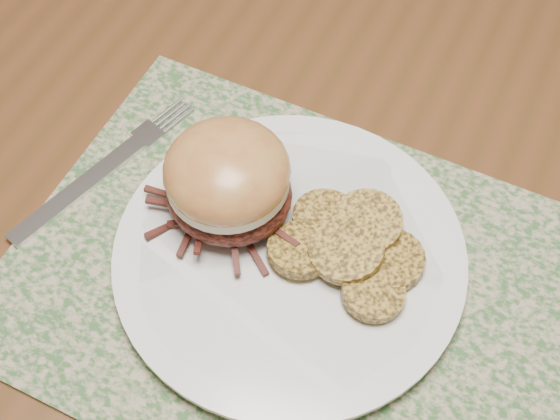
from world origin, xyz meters
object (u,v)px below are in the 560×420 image
Objects in this scene: dinner_plate at (290,257)px; dining_table at (550,402)px; pork_sandwich at (228,180)px; fork at (105,168)px.

dining_table is at bearing 4.16° from dinner_plate.
dinner_plate is 2.37× the size of pork_sandwich.
pork_sandwich reaches higher than dinner_plate.
dining_table is at bearing 16.83° from fork.
dinner_plate is at bearing 12.13° from fork.
fork reaches higher than dining_table.
dinner_plate is 0.18m from fork.
dining_table is 0.32m from pork_sandwich.
fork is (-0.41, -0.00, 0.09)m from dining_table.
pork_sandwich reaches higher than dining_table.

